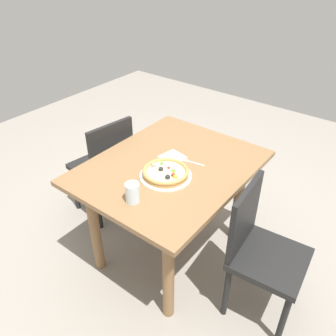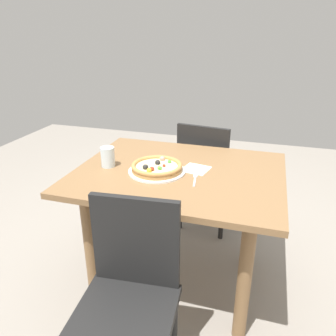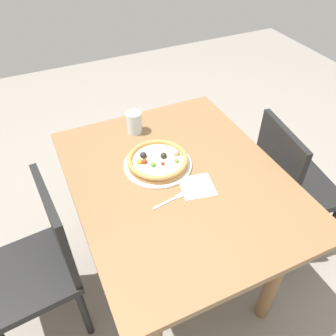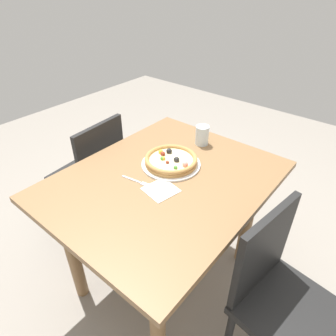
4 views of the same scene
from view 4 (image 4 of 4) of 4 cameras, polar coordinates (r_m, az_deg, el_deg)
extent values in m
plane|color=gray|center=(2.02, -0.48, -19.77)|extent=(6.00, 6.00, 0.00)
cube|color=olive|center=(1.48, -0.62, -2.46)|extent=(1.13, 0.91, 0.03)
cylinder|color=olive|center=(2.12, 0.35, -2.36)|extent=(0.07, 0.07, 0.73)
cylinder|color=olive|center=(1.73, -18.11, -15.10)|extent=(0.07, 0.07, 0.73)
cylinder|color=olive|center=(1.89, 15.18, -9.40)|extent=(0.07, 0.07, 0.73)
cylinder|color=olive|center=(1.43, -2.03, -27.96)|extent=(0.07, 0.07, 0.73)
cylinder|color=black|center=(2.31, -20.53, -6.52)|extent=(0.04, 0.04, 0.41)
cylinder|color=black|center=(2.46, -14.43, -2.43)|extent=(0.04, 0.04, 0.41)
cylinder|color=black|center=(2.09, -14.78, -10.21)|extent=(0.04, 0.04, 0.41)
cylinder|color=black|center=(2.26, -8.51, -5.41)|extent=(0.04, 0.04, 0.41)
cube|color=black|center=(2.14, -15.45, -1.36)|extent=(0.43, 0.43, 0.04)
cube|color=black|center=(1.89, -12.74, 2.43)|extent=(0.38, 0.06, 0.42)
cylinder|color=black|center=(1.78, 18.83, -21.85)|extent=(0.04, 0.04, 0.41)
cube|color=black|center=(1.48, 22.85, -24.46)|extent=(0.45, 0.45, 0.04)
cube|color=black|center=(1.33, 18.02, -14.99)|extent=(0.38, 0.08, 0.42)
cylinder|color=white|center=(1.56, 0.58, 0.78)|extent=(0.31, 0.31, 0.01)
cylinder|color=#B78447|center=(1.56, 0.59, 1.21)|extent=(0.28, 0.28, 0.02)
cylinder|color=beige|center=(1.55, 0.59, 1.58)|extent=(0.24, 0.24, 0.01)
torus|color=#B78447|center=(1.55, 0.59, 1.80)|extent=(0.28, 0.28, 0.02)
sphere|color=maroon|center=(1.58, -1.01, 2.77)|extent=(0.03, 0.03, 0.03)
sphere|color=maroon|center=(1.52, -0.11, 1.13)|extent=(0.02, 0.02, 0.02)
sphere|color=#262626|center=(1.60, 0.21, 3.29)|extent=(0.03, 0.03, 0.03)
sphere|color=#262626|center=(1.53, 1.66, 1.64)|extent=(0.03, 0.03, 0.03)
sphere|color=#4C9E38|center=(1.48, 1.47, 0.10)|extent=(0.02, 0.02, 0.02)
sphere|color=#E58C7F|center=(1.49, 3.36, 0.71)|extent=(0.03, 0.03, 0.03)
sphere|color=gold|center=(1.55, -0.91, 1.88)|extent=(0.02, 0.02, 0.02)
sphere|color=gold|center=(1.60, -1.40, 3.15)|extent=(0.03, 0.03, 0.03)
sphere|color=#4C9E38|center=(1.55, -1.13, 1.88)|extent=(0.02, 0.02, 0.02)
cube|color=silver|center=(1.47, -7.14, -2.16)|extent=(0.03, 0.11, 0.00)
cube|color=silver|center=(1.43, -4.39, -3.19)|extent=(0.03, 0.05, 0.00)
cylinder|color=silver|center=(1.74, 6.62, 6.33)|extent=(0.08, 0.08, 0.11)
cube|color=white|center=(1.39, -1.41, -4.24)|extent=(0.16, 0.16, 0.00)
camera|label=1|loc=(3.01, 1.45, 40.53)|focal=36.85mm
camera|label=2|loc=(2.46, -43.56, 22.92)|focal=35.73mm
camera|label=3|loc=(1.28, -62.63, 26.28)|focal=36.28mm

